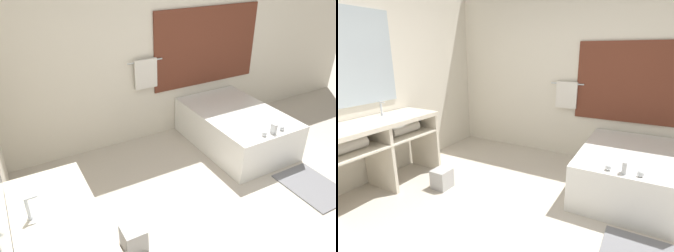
{
  "view_description": "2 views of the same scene",
  "coord_description": "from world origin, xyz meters",
  "views": [
    {
      "loc": [
        -2.03,
        -1.62,
        2.47
      ],
      "look_at": [
        -0.6,
        0.99,
        0.83
      ],
      "focal_mm": 35.0,
      "sensor_mm": 36.0,
      "label": 1
    },
    {
      "loc": [
        0.81,
        -1.77,
        1.62
      ],
      "look_at": [
        -0.72,
        1.01,
        0.71
      ],
      "focal_mm": 28.0,
      "sensor_mm": 36.0,
      "label": 2
    }
  ],
  "objects": [
    {
      "name": "sink_faucet",
      "position": [
        -2.06,
        0.25,
        0.94
      ],
      "size": [
        0.09,
        0.04,
        0.18
      ],
      "color": "silver",
      "rests_on": "vanity_counter"
    },
    {
      "name": "wall_back_with_blinds",
      "position": [
        0.02,
        2.23,
        1.34
      ],
      "size": [
        7.4,
        0.13,
        2.7
      ],
      "color": "silver",
      "rests_on": "ground_plane"
    },
    {
      "name": "ground_plane",
      "position": [
        0.0,
        0.0,
        0.0
      ],
      "size": [
        16.0,
        16.0,
        0.0
      ],
      "primitive_type": "plane",
      "color": "beige",
      "rests_on": "ground"
    },
    {
      "name": "bath_mat",
      "position": [
        0.89,
        0.21,
        0.01
      ],
      "size": [
        0.55,
        0.75,
        0.02
      ],
      "color": "slate",
      "rests_on": "ground_plane"
    },
    {
      "name": "bathtub",
      "position": [
        0.69,
        1.41,
        0.28
      ],
      "size": [
        1.04,
        1.55,
        0.63
      ],
      "color": "white",
      "rests_on": "ground_plane"
    },
    {
      "name": "waste_bin",
      "position": [
        -1.28,
        0.4,
        0.12
      ],
      "size": [
        0.21,
        0.21,
        0.24
      ],
      "color": "#B2B2B2",
      "rests_on": "ground_plane"
    }
  ]
}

